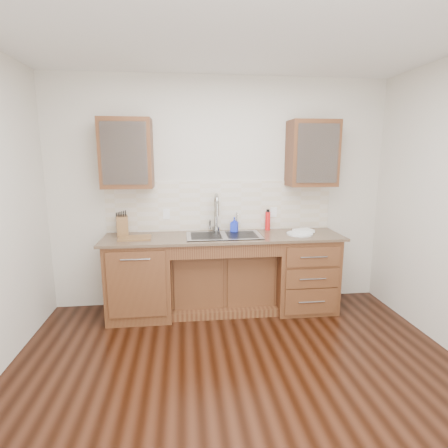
{
  "coord_description": "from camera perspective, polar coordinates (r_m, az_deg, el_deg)",
  "views": [
    {
      "loc": [
        -0.44,
        -2.41,
        1.81
      ],
      "look_at": [
        0.0,
        1.4,
        1.05
      ],
      "focal_mm": 28.0,
      "sensor_mm": 36.0,
      "label": 1
    }
  ],
  "objects": [
    {
      "name": "cup_left_b",
      "position": [
        4.02,
        -14.29,
        10.32
      ],
      "size": [
        0.13,
        0.13,
        0.09
      ],
      "primitive_type": "imported",
      "rotation": [
        0.0,
        0.0,
        -0.35
      ],
      "color": "silver",
      "rests_on": "upper_cabinet_left"
    },
    {
      "name": "water_bottle",
      "position": [
        4.27,
        7.15,
        0.5
      ],
      "size": [
        0.08,
        0.08,
        0.22
      ],
      "primitive_type": "cylinder",
      "rotation": [
        0.0,
        0.0,
        0.41
      ],
      "color": "red",
      "rests_on": "countertop"
    },
    {
      "name": "base_cabinet_right",
      "position": [
        4.31,
        12.69,
        -7.59
      ],
      "size": [
        0.7,
        0.62,
        0.88
      ],
      "primitive_type": "cube",
      "color": "#593014",
      "rests_on": "ground"
    },
    {
      "name": "plate",
      "position": [
        4.11,
        12.26,
        -1.57
      ],
      "size": [
        0.32,
        0.32,
        0.02
      ],
      "primitive_type": "cylinder",
      "rotation": [
        0.0,
        0.0,
        0.09
      ],
      "color": "white",
      "rests_on": "countertop"
    },
    {
      "name": "countertop",
      "position": [
        3.96,
        -0.04,
        -2.13
      ],
      "size": [
        2.7,
        0.65,
        0.03
      ],
      "primitive_type": "cube",
      "color": "#84705B",
      "rests_on": "base_cabinet_left"
    },
    {
      "name": "knife_block",
      "position": [
        4.13,
        -16.29,
        -0.23
      ],
      "size": [
        0.16,
        0.22,
        0.22
      ],
      "primitive_type": "cube",
      "rotation": [
        0.0,
        0.0,
        0.21
      ],
      "color": "brown",
      "rests_on": "countertop"
    },
    {
      "name": "base_cabinet_left",
      "position": [
        4.11,
        -13.48,
        -8.55
      ],
      "size": [
        0.7,
        0.62,
        0.88
      ],
      "primitive_type": "cube",
      "color": "#593014",
      "rests_on": "ground"
    },
    {
      "name": "outlet_right",
      "position": [
        4.33,
        8.08,
        1.93
      ],
      "size": [
        0.08,
        0.01,
        0.12
      ],
      "primitive_type": "cube",
      "color": "white",
      "rests_on": "backsplash"
    },
    {
      "name": "outlet_left",
      "position": [
        4.19,
        -9.38,
        1.6
      ],
      "size": [
        0.08,
        0.01,
        0.12
      ],
      "primitive_type": "cube",
      "color": "white",
      "rests_on": "backsplash"
    },
    {
      "name": "ground",
      "position": [
        3.07,
        3.33,
        -26.05
      ],
      "size": [
        4.0,
        3.5,
        0.1
      ],
      "primitive_type": "cube",
      "color": "#34180D"
    },
    {
      "name": "cup_right_b",
      "position": [
        4.3,
        15.84,
        10.26
      ],
      "size": [
        0.11,
        0.11,
        0.09
      ],
      "primitive_type": "imported",
      "rotation": [
        0.0,
        0.0,
        -0.17
      ],
      "color": "silver",
      "rests_on": "upper_cabinet_right"
    },
    {
      "name": "soap_bottle",
      "position": [
        4.12,
        1.7,
        -0.11
      ],
      "size": [
        0.11,
        0.11,
        0.18
      ],
      "primitive_type": "imported",
      "rotation": [
        0.0,
        0.0,
        -0.39
      ],
      "color": "#1B31D6",
      "rests_on": "countertop"
    },
    {
      "name": "sink",
      "position": [
        3.97,
        -0.02,
        -3.16
      ],
      "size": [
        0.84,
        0.46,
        0.19
      ],
      "primitive_type": "cube",
      "color": "#9E9EA5",
      "rests_on": "countertop"
    },
    {
      "name": "wall_front",
      "position": [
        0.88,
        26.71,
        -21.62
      ],
      "size": [
        4.0,
        0.1,
        2.7
      ],
      "primitive_type": "cube",
      "color": "beige",
      "rests_on": "ground"
    },
    {
      "name": "backsplash",
      "position": [
        4.21,
        -0.53,
        2.96
      ],
      "size": [
        2.7,
        0.02,
        0.59
      ],
      "primitive_type": "cube",
      "color": "beige",
      "rests_on": "wall_back"
    },
    {
      "name": "upper_cabinet_left",
      "position": [
        4.03,
        -15.59,
        11.03
      ],
      "size": [
        0.55,
        0.34,
        0.75
      ],
      "primitive_type": "cube",
      "color": "#593014",
      "rests_on": "wall_back"
    },
    {
      "name": "cutting_board",
      "position": [
        3.94,
        -14.36,
        -2.21
      ],
      "size": [
        0.36,
        0.26,
        0.02
      ],
      "primitive_type": "cube",
      "rotation": [
        0.0,
        0.0,
        0.06
      ],
      "color": "olive",
      "rests_on": "countertop"
    },
    {
      "name": "ceiling",
      "position": [
        2.62,
        4.15,
        32.22
      ],
      "size": [
        4.0,
        3.5,
        0.1
      ],
      "primitive_type": "cube",
      "color": "white",
      "rests_on": "wall_back"
    },
    {
      "name": "dish_towel",
      "position": [
        4.17,
        12.85,
        -1.09
      ],
      "size": [
        0.24,
        0.2,
        0.03
      ],
      "primitive_type": "cube",
      "rotation": [
        0.0,
        0.0,
        0.26
      ],
      "color": "white",
      "rests_on": "plate"
    },
    {
      "name": "cup_right_a",
      "position": [
        4.23,
        13.31,
        10.48
      ],
      "size": [
        0.14,
        0.14,
        0.1
      ],
      "primitive_type": "imported",
      "rotation": [
        0.0,
        0.0,
        -0.05
      ],
      "color": "silver",
      "rests_on": "upper_cabinet_right"
    },
    {
      "name": "faucet",
      "position": [
        4.12,
        -1.35,
        1.44
      ],
      "size": [
        0.04,
        0.04,
        0.4
      ],
      "primitive_type": "cylinder",
      "color": "#999993",
      "rests_on": "countertop"
    },
    {
      "name": "base_cabinet_center",
      "position": [
        4.22,
        -0.2,
        -9.02
      ],
      "size": [
        1.2,
        0.44,
        0.7
      ],
      "primitive_type": "cube",
      "color": "#593014",
      "rests_on": "ground"
    },
    {
      "name": "cup_left_a",
      "position": [
        4.04,
        -16.58,
        10.19
      ],
      "size": [
        0.12,
        0.12,
        0.09
      ],
      "primitive_type": "imported",
      "rotation": [
        0.0,
        0.0,
        -0.04
      ],
      "color": "white",
      "rests_on": "upper_cabinet_left"
    },
    {
      "name": "upper_cabinet_right",
      "position": [
        4.26,
        14.17,
        11.09
      ],
      "size": [
        0.55,
        0.34,
        0.75
      ],
      "primitive_type": "cube",
      "color": "#593014",
      "rests_on": "wall_back"
    },
    {
      "name": "filter_tap",
      "position": [
        4.18,
        2.06,
        0.45
      ],
      "size": [
        0.02,
        0.02,
        0.24
      ],
      "primitive_type": "cylinder",
      "color": "#999993",
      "rests_on": "countertop"
    },
    {
      "name": "wall_back",
      "position": [
        4.25,
        -0.62,
        5.01
      ],
      "size": [
        4.0,
        0.1,
        2.7
      ],
      "primitive_type": "cube",
      "color": "beige",
      "rests_on": "ground"
    }
  ]
}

